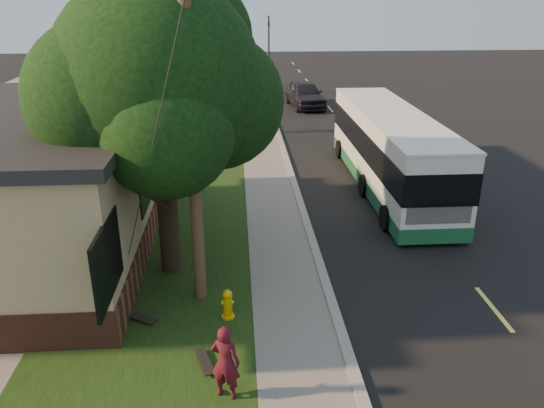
{
  "coord_description": "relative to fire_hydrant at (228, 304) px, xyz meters",
  "views": [
    {
      "loc": [
        -2.28,
        -10.85,
        7.37
      ],
      "look_at": [
        -1.29,
        3.64,
        1.5
      ],
      "focal_mm": 35.0,
      "sensor_mm": 36.0,
      "label": 1
    }
  ],
  "objects": [
    {
      "name": "ground",
      "position": [
        2.6,
        0.0,
        -0.43
      ],
      "size": [
        120.0,
        120.0,
        0.0
      ],
      "primitive_type": "plane",
      "color": "black",
      "rests_on": "ground"
    },
    {
      "name": "sidewalk",
      "position": [
        1.6,
        10.0,
        -0.39
      ],
      "size": [
        2.0,
        80.0,
        0.08
      ],
      "primitive_type": "cube",
      "color": "slate",
      "rests_on": "ground"
    },
    {
      "name": "road",
      "position": [
        6.6,
        10.0,
        -0.43
      ],
      "size": [
        8.0,
        80.0,
        0.01
      ],
      "primitive_type": "cube",
      "color": "black",
      "rests_on": "ground"
    },
    {
      "name": "bare_tree_far",
      "position": [
        -0.4,
        30.0,
        1.57
      ],
      "size": [
        1.38,
        1.21,
        4.03
      ],
      "color": "black",
      "rests_on": "grass_verge"
    },
    {
      "name": "skateboard_main",
      "position": [
        -0.48,
        -1.72,
        -0.3
      ],
      "size": [
        0.49,
        0.93,
        0.09
      ],
      "color": "black",
      "rests_on": "grass_verge"
    },
    {
      "name": "transit_bus",
      "position": [
        6.3,
        8.88,
        1.18
      ],
      "size": [
        2.57,
        11.15,
        3.02
      ],
      "color": "silver",
      "rests_on": "ground"
    },
    {
      "name": "fire_hydrant",
      "position": [
        0.0,
        0.0,
        0.0
      ],
      "size": [
        0.32,
        0.32,
        0.74
      ],
      "color": "#E0A50B",
      "rests_on": "grass_verge"
    },
    {
      "name": "grass_verge",
      "position": [
        -1.9,
        10.0,
        -0.4
      ],
      "size": [
        5.0,
        80.0,
        0.07
      ],
      "primitive_type": "cube",
      "color": "black",
      "rests_on": "ground"
    },
    {
      "name": "traffic_signal",
      "position": [
        3.1,
        34.0,
        2.73
      ],
      "size": [
        0.18,
        0.22,
        5.5
      ],
      "color": "#2D2D30",
      "rests_on": "ground"
    },
    {
      "name": "bare_tree_near",
      "position": [
        -0.9,
        18.0,
        1.72
      ],
      "size": [
        1.38,
        1.21,
        4.31
      ],
      "color": "black",
      "rests_on": "grass_verge"
    },
    {
      "name": "curb",
      "position": [
        2.6,
        10.0,
        -0.37
      ],
      "size": [
        0.25,
        80.0,
        0.12
      ],
      "primitive_type": "cube",
      "color": "gray",
      "rests_on": "ground"
    },
    {
      "name": "utility_pole",
      "position": [
        -0.71,
        0.99,
        4.2
      ],
      "size": [
        2.86,
        3.21,
        9.07
      ],
      "color": "#473321",
      "rests_on": "ground"
    },
    {
      "name": "distant_car",
      "position": [
        4.98,
        24.87,
        0.43
      ],
      "size": [
        2.63,
        5.27,
        1.72
      ],
      "primitive_type": "imported",
      "rotation": [
        0.0,
        0.0,
        0.12
      ],
      "color": "black",
      "rests_on": "ground"
    },
    {
      "name": "dumpster",
      "position": [
        -5.17,
        6.38,
        0.29
      ],
      "size": [
        1.62,
        1.33,
        1.37
      ],
      "color": "black",
      "rests_on": "building_lot"
    },
    {
      "name": "leafy_tree",
      "position": [
        -1.57,
        2.65,
        4.73
      ],
      "size": [
        6.3,
        6.0,
        7.8
      ],
      "color": "black",
      "rests_on": "grass_verge"
    },
    {
      "name": "skateboard_spare",
      "position": [
        -2.1,
        0.02,
        -0.3
      ],
      "size": [
        0.9,
        0.65,
        0.08
      ],
      "color": "black",
      "rests_on": "grass_verge"
    },
    {
      "name": "skateboarder",
      "position": [
        -0.0,
        -2.67,
        0.43
      ],
      "size": [
        0.67,
        0.55,
        1.58
      ],
      "primitive_type": "imported",
      "rotation": [
        0.0,
        0.0,
        2.79
      ],
      "color": "#460E19",
      "rests_on": "grass_verge"
    }
  ]
}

